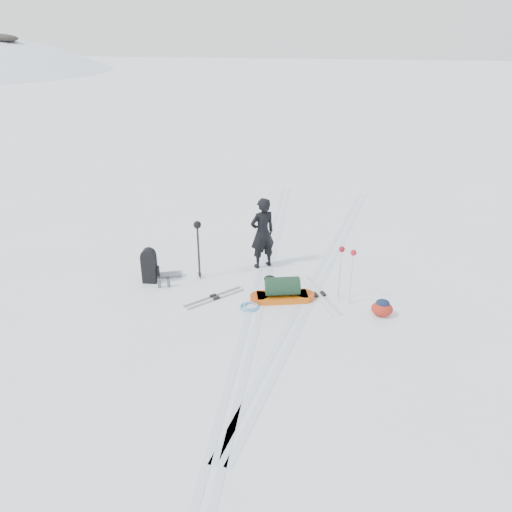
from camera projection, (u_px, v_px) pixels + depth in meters
The scene contains 13 objects.
ground at pixel (258, 300), 11.75m from camera, with size 200.00×200.00×0.00m, color white.
ski_tracks at pixel (289, 285), 12.41m from camera, with size 3.38×17.97×0.01m.
skier at pixel (262, 233), 13.01m from camera, with size 0.70×0.46×1.92m, color black.
pulk_sled at pixel (282, 292), 11.66m from camera, with size 1.58×0.85×0.58m.
expedition_rucksack at pixel (152, 266), 12.45m from camera, with size 0.90×0.69×0.91m.
ski_poles_black at pixel (198, 232), 12.25m from camera, with size 0.19×0.19×1.55m.
ski_poles_silver at pixel (347, 257), 11.24m from camera, with size 0.40×0.27×1.35m.
touring_skis_grey at pixel (215, 298), 11.83m from camera, with size 1.22×1.34×0.06m.
touring_skis_white at pixel (319, 295), 11.93m from camera, with size 1.19×1.85×0.07m.
rope_coil at pixel (250, 306), 11.42m from camera, with size 0.53×0.53×0.05m.
small_daypack at pixel (382, 308), 11.03m from camera, with size 0.59×0.55×0.41m.
thermos_pair at pixel (164, 282), 12.26m from camera, with size 0.31×0.18×0.30m.
stuff_sack at pixel (270, 279), 12.50m from camera, with size 0.34×0.27×0.20m.
Camera 1 is at (2.02, -10.04, 5.84)m, focal length 35.00 mm.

